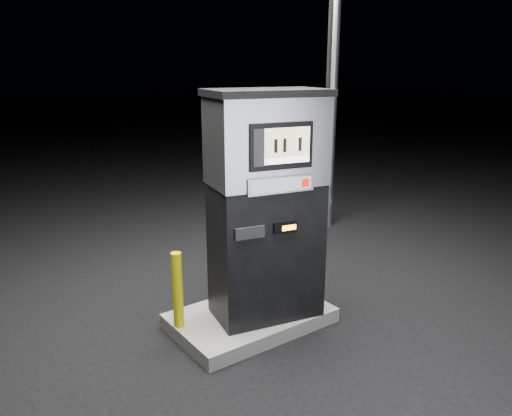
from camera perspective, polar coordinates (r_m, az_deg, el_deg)
ground at (r=5.39m, az=-0.63°, el=-13.15°), size 80.00×80.00×0.00m
pump_island at (r=5.35m, az=-0.64°, el=-12.45°), size 1.60×1.00×0.15m
fuel_dispenser at (r=4.87m, az=1.22°, el=0.40°), size 1.31×0.89×4.70m
bollard_left at (r=4.94m, az=-8.95°, el=-9.24°), size 0.10×0.10×0.77m
bollard_right at (r=5.43m, az=4.42°, el=-5.92°), size 0.15×0.15×0.90m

